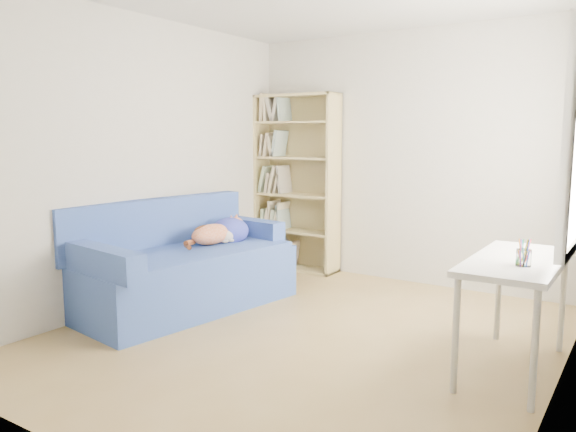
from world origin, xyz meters
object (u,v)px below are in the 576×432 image
Objects in this scene: sofa at (184,267)px; desk at (517,270)px; pen_cup at (524,256)px; bookshelf at (296,190)px.

desk is (2.78, 0.15, 0.31)m from sofa.
sofa is 2.89m from pen_cup.
bookshelf is at bearing 146.68° from pen_cup.
desk is 0.26m from pen_cup.
sofa is 2.80m from desk.
desk is (2.72, -1.63, -0.24)m from bookshelf.
bookshelf is at bearing 96.61° from sofa.
sofa reaches higher than desk.
pen_cup is (2.85, -0.05, 0.45)m from sofa.
desk is 6.86× the size of pen_cup.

